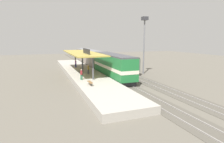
% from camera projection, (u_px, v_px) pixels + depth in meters
% --- Properties ---
extents(ground_plane, '(120.00, 120.00, 0.00)m').
position_uv_depth(ground_plane, '(114.00, 74.00, 39.98)').
color(ground_plane, '#5B564C').
extents(track_near, '(3.20, 110.00, 0.16)m').
position_uv_depth(track_near, '(105.00, 74.00, 39.28)').
color(track_near, '#4E4941').
rests_on(track_near, ground).
extents(track_far, '(3.20, 110.00, 0.16)m').
position_uv_depth(track_far, '(125.00, 73.00, 40.88)').
color(track_far, '#4E4941').
rests_on(track_far, ground).
extents(platform, '(6.00, 44.00, 0.90)m').
position_uv_depth(platform, '(83.00, 74.00, 37.60)').
color(platform, '#9E998E').
rests_on(platform, ground).
extents(station_canopy, '(5.20, 18.00, 4.70)m').
position_uv_depth(station_canopy, '(82.00, 53.00, 36.82)').
color(station_canopy, '#47474C').
rests_on(station_canopy, platform).
extents(platform_bench, '(0.44, 1.70, 0.50)m').
position_uv_depth(platform_bench, '(90.00, 82.00, 26.39)').
color(platform_bench, '#333338').
rests_on(platform_bench, platform).
extents(locomotive, '(2.93, 14.43, 4.44)m').
position_uv_depth(locomotive, '(113.00, 66.00, 34.48)').
color(locomotive, '#28282D').
rests_on(locomotive, track_near).
extents(passenger_carriage_single, '(2.90, 20.00, 4.24)m').
position_uv_depth(passenger_carriage_single, '(89.00, 58.00, 51.08)').
color(passenger_carriage_single, '#28282D').
rests_on(passenger_carriage_single, track_near).
extents(freight_car, '(2.80, 12.00, 3.54)m').
position_uv_depth(freight_car, '(122.00, 63.00, 42.15)').
color(freight_car, '#28282D').
rests_on(freight_car, track_far).
extents(light_mast, '(1.10, 1.10, 11.70)m').
position_uv_depth(light_mast, '(144.00, 33.00, 38.42)').
color(light_mast, slate).
rests_on(light_mast, ground).
extents(person_waiting, '(0.34, 0.34, 1.71)m').
position_uv_depth(person_waiting, '(81.00, 74.00, 29.81)').
color(person_waiting, '#23603D').
rests_on(person_waiting, platform).
extents(person_walking, '(0.34, 0.34, 1.71)m').
position_uv_depth(person_walking, '(88.00, 69.00, 34.75)').
color(person_walking, '#4C4C51').
rests_on(person_walking, platform).
extents(person_boarding, '(0.34, 0.34, 1.71)m').
position_uv_depth(person_boarding, '(76.00, 63.00, 42.74)').
color(person_boarding, navy).
rests_on(person_boarding, platform).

